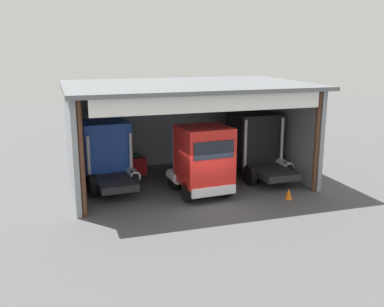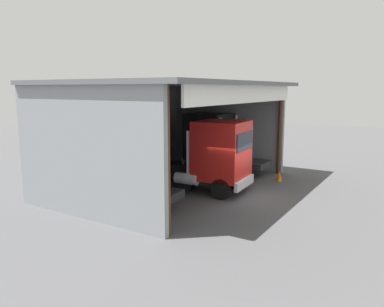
{
  "view_description": "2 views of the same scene",
  "coord_description": "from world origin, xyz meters",
  "px_view_note": "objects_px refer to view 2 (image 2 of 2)",
  "views": [
    {
      "loc": [
        -7.0,
        -19.06,
        7.51
      ],
      "look_at": [
        0.0,
        2.8,
        1.87
      ],
      "focal_mm": 41.25,
      "sensor_mm": 36.0,
      "label": 1
    },
    {
      "loc": [
        -16.3,
        -7.35,
        5.19
      ],
      "look_at": [
        0.0,
        2.8,
        1.87
      ],
      "focal_mm": 35.13,
      "sensor_mm": 36.0,
      "label": 2
    }
  ],
  "objects_px": {
    "truck_red_center_right_bay": "(217,155)",
    "oil_drum": "(99,178)",
    "truck_blue_yard_outside": "(108,164)",
    "truck_black_right_bay": "(214,141)",
    "tool_cart": "(115,180)",
    "traffic_cone": "(279,176)"
  },
  "relations": [
    {
      "from": "truck_red_center_right_bay",
      "to": "tool_cart",
      "type": "height_order",
      "value": "truck_red_center_right_bay"
    },
    {
      "from": "truck_black_right_bay",
      "to": "truck_blue_yard_outside",
      "type": "bearing_deg",
      "value": 174.37
    },
    {
      "from": "truck_red_center_right_bay",
      "to": "traffic_cone",
      "type": "bearing_deg",
      "value": 150.45
    },
    {
      "from": "truck_red_center_right_bay",
      "to": "traffic_cone",
      "type": "xyz_separation_m",
      "value": [
        3.96,
        -1.9,
        -1.62
      ]
    },
    {
      "from": "truck_black_right_bay",
      "to": "tool_cart",
      "type": "xyz_separation_m",
      "value": [
        -6.56,
        2.27,
        -1.42
      ]
    },
    {
      "from": "truck_red_center_right_bay",
      "to": "traffic_cone",
      "type": "distance_m",
      "value": 4.68
    },
    {
      "from": "truck_red_center_right_bay",
      "to": "oil_drum",
      "type": "relative_size",
      "value": 5.24
    },
    {
      "from": "truck_red_center_right_bay",
      "to": "oil_drum",
      "type": "xyz_separation_m",
      "value": [
        -2.27,
        6.0,
        -1.46
      ]
    },
    {
      "from": "truck_black_right_bay",
      "to": "tool_cart",
      "type": "height_order",
      "value": "truck_black_right_bay"
    },
    {
      "from": "truck_blue_yard_outside",
      "to": "truck_black_right_bay",
      "type": "height_order",
      "value": "truck_black_right_bay"
    },
    {
      "from": "truck_black_right_bay",
      "to": "oil_drum",
      "type": "xyz_separation_m",
      "value": [
        -6.49,
        3.48,
        -1.48
      ]
    },
    {
      "from": "truck_red_center_right_bay",
      "to": "oil_drum",
      "type": "distance_m",
      "value": 6.58
    },
    {
      "from": "truck_blue_yard_outside",
      "to": "truck_red_center_right_bay",
      "type": "xyz_separation_m",
      "value": [
        4.38,
        -3.2,
        0.06
      ]
    },
    {
      "from": "truck_red_center_right_bay",
      "to": "truck_black_right_bay",
      "type": "distance_m",
      "value": 4.92
    },
    {
      "from": "oil_drum",
      "to": "traffic_cone",
      "type": "distance_m",
      "value": 10.06
    },
    {
      "from": "oil_drum",
      "to": "traffic_cone",
      "type": "bearing_deg",
      "value": -51.71
    },
    {
      "from": "truck_red_center_right_bay",
      "to": "truck_black_right_bay",
      "type": "relative_size",
      "value": 0.9
    },
    {
      "from": "truck_blue_yard_outside",
      "to": "truck_red_center_right_bay",
      "type": "relative_size",
      "value": 1.11
    },
    {
      "from": "truck_red_center_right_bay",
      "to": "tool_cart",
      "type": "relative_size",
      "value": 4.67
    },
    {
      "from": "truck_blue_yard_outside",
      "to": "traffic_cone",
      "type": "bearing_deg",
      "value": -35.25
    },
    {
      "from": "truck_blue_yard_outside",
      "to": "traffic_cone",
      "type": "height_order",
      "value": "truck_blue_yard_outside"
    },
    {
      "from": "tool_cart",
      "to": "truck_blue_yard_outside",
      "type": "bearing_deg",
      "value": -142.13
    }
  ]
}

